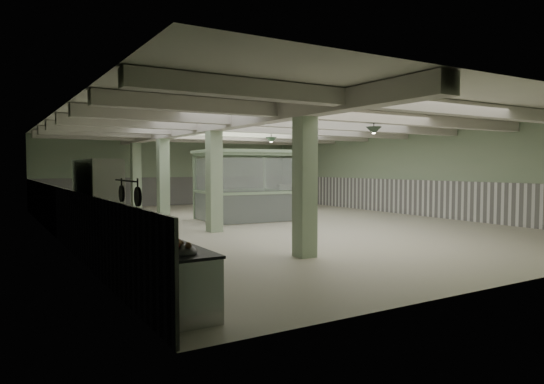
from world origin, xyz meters
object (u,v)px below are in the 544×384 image
guard_booth (244,173)px  filing_cabinet (284,201)px  walkin_cooler (98,210)px  prep_counter (141,262)px

guard_booth → filing_cabinet: 2.20m
walkin_cooler → filing_cabinet: 10.07m
walkin_cooler → guard_booth: 8.54m
guard_booth → filing_cabinet: size_ratio=2.64×
walkin_cooler → prep_counter: bearing=-88.4°
prep_counter → guard_booth: guard_booth is taller
walkin_cooler → guard_booth: bearing=40.4°
prep_counter → walkin_cooler: size_ratio=1.97×
filing_cabinet → walkin_cooler: bearing=-122.4°
walkin_cooler → filing_cabinet: bearing=33.7°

